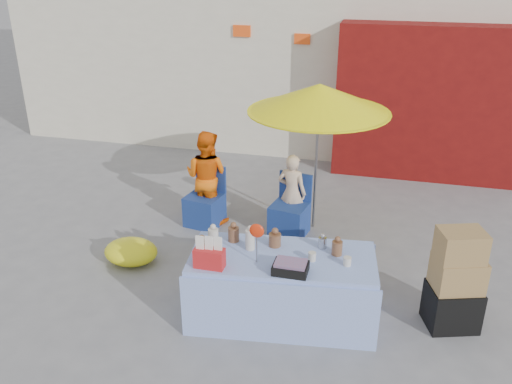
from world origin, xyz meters
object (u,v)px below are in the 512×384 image
(chair_left, at_px, (205,208))
(umbrella, at_px, (319,99))
(box_stack, at_px, (456,283))
(market_table, at_px, (281,286))
(vendor_orange, at_px, (207,177))
(chair_right, at_px, (290,217))
(vendor_beige, at_px, (292,193))

(chair_left, relative_size, umbrella, 0.41)
(umbrella, bearing_deg, box_stack, -46.95)
(umbrella, bearing_deg, market_table, -90.54)
(chair_left, distance_m, vendor_orange, 0.45)
(chair_right, relative_size, umbrella, 0.41)
(chair_left, bearing_deg, vendor_beige, 16.73)
(market_table, distance_m, vendor_orange, 2.56)
(market_table, bearing_deg, box_stack, 2.44)
(chair_right, xyz_separation_m, box_stack, (2.05, -1.59, 0.27))
(vendor_orange, relative_size, vendor_beige, 1.21)
(vendor_orange, bearing_deg, market_table, 137.59)
(vendor_beige, relative_size, box_stack, 1.00)
(box_stack, bearing_deg, vendor_beige, 139.93)
(vendor_beige, xyz_separation_m, box_stack, (2.05, -1.73, -0.04))
(chair_left, bearing_deg, chair_right, 10.57)
(vendor_orange, bearing_deg, umbrella, -163.90)
(market_table, height_order, box_stack, market_table)
(chair_left, xyz_separation_m, vendor_orange, (-0.00, 0.13, 0.43))
(chair_left, height_order, chair_right, same)
(market_table, bearing_deg, vendor_beige, 90.68)
(vendor_beige, bearing_deg, box_stack, 150.50)
(market_table, relative_size, box_stack, 1.83)
(umbrella, bearing_deg, vendor_beige, -153.43)
(market_table, distance_m, box_stack, 1.81)
(vendor_orange, relative_size, box_stack, 1.21)
(vendor_beige, bearing_deg, market_table, 108.41)
(market_table, distance_m, chair_left, 2.44)
(chair_left, distance_m, chair_right, 1.25)
(vendor_orange, xyz_separation_m, vendor_beige, (1.25, 0.00, -0.12))
(box_stack, bearing_deg, chair_right, 142.16)
(market_table, height_order, umbrella, umbrella)
(market_table, height_order, chair_right, market_table)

